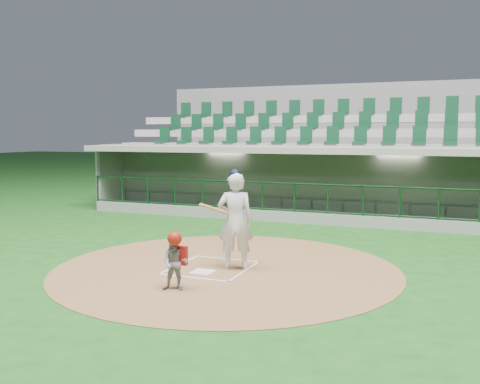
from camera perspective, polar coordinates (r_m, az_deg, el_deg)
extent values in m
plane|color=#164B15|center=(11.58, -2.45, -7.80)|extent=(120.00, 120.00, 0.00)
cylinder|color=brown|center=(11.28, -1.47, -8.14)|extent=(7.20, 7.20, 0.01)
cube|color=white|center=(10.96, -3.97, -8.50)|extent=(0.43, 0.43, 0.02)
cube|color=white|center=(11.64, -6.46, -7.68)|extent=(0.05, 1.80, 0.01)
cube|color=silver|center=(11.02, 0.50, -8.42)|extent=(0.05, 1.80, 0.01)
cube|color=white|center=(12.06, -1.37, -7.14)|extent=(1.55, 0.05, 0.01)
cube|color=white|center=(10.57, -5.04, -9.09)|extent=(1.55, 0.05, 0.01)
cube|color=gray|center=(18.64, 7.09, -4.22)|extent=(15.00, 3.00, 0.10)
cube|color=gray|center=(19.98, 8.31, 0.51)|extent=(15.00, 0.20, 2.70)
cube|color=#ABA598|center=(19.84, 8.24, 1.20)|extent=(13.50, 0.04, 0.90)
cube|color=slate|center=(21.58, -12.50, 0.85)|extent=(0.20, 3.00, 2.70)
cube|color=gray|center=(18.10, 7.01, 4.55)|extent=(15.40, 3.50, 0.20)
cube|color=gray|center=(17.04, 5.79, -2.79)|extent=(15.00, 0.15, 0.40)
cube|color=black|center=(16.87, 5.85, 2.50)|extent=(15.00, 0.01, 0.95)
cube|color=brown|center=(19.59, 7.88, -2.91)|extent=(12.75, 0.40, 0.45)
cube|color=white|center=(19.32, -1.46, 4.31)|extent=(1.30, 0.35, 0.04)
cube|color=white|center=(17.83, 16.60, 3.90)|extent=(1.30, 0.35, 0.04)
imported|color=#A01311|center=(21.12, -6.77, -0.61)|extent=(1.16, 0.81, 1.64)
imported|color=#AE1312|center=(19.95, 2.54, -0.76)|extent=(1.11, 0.64, 1.79)
imported|color=#B0131E|center=(19.27, 10.39, -0.96)|extent=(1.04, 0.82, 1.88)
imported|color=#A5111B|center=(18.63, 19.37, -1.41)|extent=(1.85, 1.03, 1.90)
cube|color=slate|center=(21.56, 9.35, 1.71)|extent=(17.00, 6.50, 2.50)
cube|color=gray|center=(20.04, 8.48, 4.68)|extent=(16.60, 0.95, 0.30)
cube|color=#A19C92|center=(20.96, 9.10, 6.24)|extent=(16.60, 0.95, 0.30)
cube|color=#A49E94|center=(21.89, 9.68, 7.66)|extent=(16.60, 0.95, 0.30)
cube|color=slate|center=(24.78, 11.09, 5.42)|extent=(17.00, 0.25, 5.05)
imported|color=white|center=(11.03, -0.51, -3.11)|extent=(0.85, 0.70, 2.01)
sphere|color=black|center=(10.92, -0.51, 1.80)|extent=(0.28, 0.28, 0.28)
cylinder|color=tan|center=(10.86, -2.23, -2.01)|extent=(0.58, 0.79, 0.39)
imported|color=gray|center=(9.69, -6.95, -7.53)|extent=(0.56, 0.48, 0.99)
sphere|color=#9D1D10|center=(9.59, -6.98, -4.94)|extent=(0.26, 0.26, 0.26)
cube|color=#AD1712|center=(9.79, -6.53, -6.70)|extent=(0.32, 0.10, 0.35)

